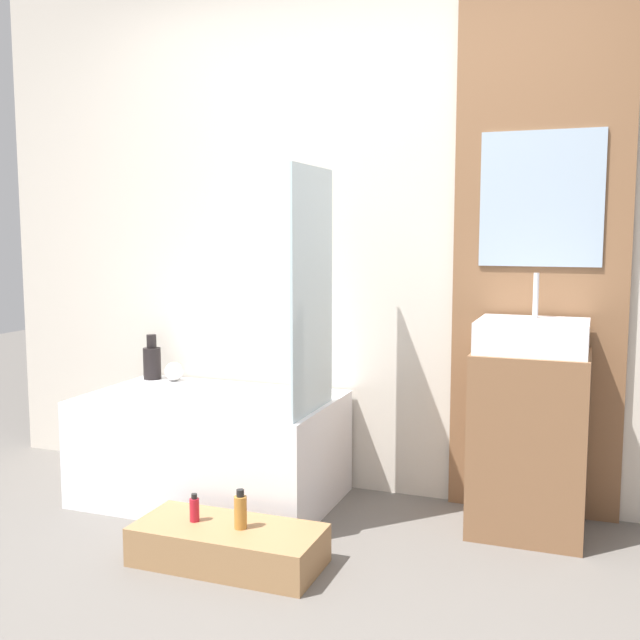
# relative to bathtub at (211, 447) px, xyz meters

# --- Properties ---
(wall_tiled_back) EXTENTS (4.20, 0.06, 2.60)m
(wall_tiled_back) POSITION_rel_bathtub_xyz_m (0.66, 0.41, 1.04)
(wall_tiled_back) COLOR beige
(wall_tiled_back) RESTS_ON ground_plane
(wall_wood_accent) EXTENTS (0.76, 0.04, 2.60)m
(wall_wood_accent) POSITION_rel_bathtub_xyz_m (1.47, 0.36, 1.05)
(wall_wood_accent) COLOR brown
(wall_wood_accent) RESTS_ON ground_plane
(bathtub) EXTENTS (1.19, 0.73, 0.51)m
(bathtub) POSITION_rel_bathtub_xyz_m (0.00, 0.00, 0.00)
(bathtub) COLOR white
(bathtub) RESTS_ON ground_plane
(glass_shower_screen) EXTENTS (0.01, 0.47, 1.06)m
(glass_shower_screen) POSITION_rel_bathtub_xyz_m (0.56, -0.11, 0.78)
(glass_shower_screen) COLOR silver
(glass_shower_screen) RESTS_ON bathtub
(wooden_step_bench) EXTENTS (0.74, 0.33, 0.15)m
(wooden_step_bench) POSITION_rel_bathtub_xyz_m (0.41, -0.61, -0.18)
(wooden_step_bench) COLOR #997047
(wooden_step_bench) RESTS_ON ground_plane
(vanity_cabinet) EXTENTS (0.47, 0.43, 0.79)m
(vanity_cabinet) POSITION_rel_bathtub_xyz_m (1.47, 0.13, 0.14)
(vanity_cabinet) COLOR brown
(vanity_cabinet) RESTS_ON ground_plane
(sink) EXTENTS (0.45, 0.38, 0.33)m
(sink) POSITION_rel_bathtub_xyz_m (1.47, 0.13, 0.60)
(sink) COLOR white
(sink) RESTS_ON vanity_cabinet
(vase_tall_dark) EXTENTS (0.09, 0.09, 0.24)m
(vase_tall_dark) POSITION_rel_bathtub_xyz_m (-0.50, 0.27, 0.35)
(vase_tall_dark) COLOR black
(vase_tall_dark) RESTS_ON bathtub
(vase_round_light) EXTENTS (0.10, 0.10, 0.10)m
(vase_round_light) POSITION_rel_bathtub_xyz_m (-0.36, 0.27, 0.30)
(vase_round_light) COLOR silver
(vase_round_light) RESTS_ON bathtub
(bottle_soap_primary) EXTENTS (0.04, 0.04, 0.11)m
(bottle_soap_primary) POSITION_rel_bathtub_xyz_m (0.26, -0.61, -0.05)
(bottle_soap_primary) COLOR #B21928
(bottle_soap_primary) RESTS_ON wooden_step_bench
(bottle_soap_secondary) EXTENTS (0.05, 0.05, 0.15)m
(bottle_soap_secondary) POSITION_rel_bathtub_xyz_m (0.46, -0.61, -0.03)
(bottle_soap_secondary) COLOR #B2752D
(bottle_soap_secondary) RESTS_ON wooden_step_bench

